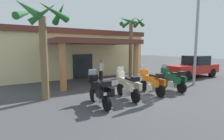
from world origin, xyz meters
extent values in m
plane|color=#424244|center=(0.00, 0.00, 0.00)|extent=(80.00, 80.00, 0.00)
cube|color=beige|center=(0.00, 10.51, 1.91)|extent=(13.54, 6.90, 3.83)
cube|color=#1E2328|center=(0.00, 7.00, 1.05)|extent=(1.80, 0.10, 2.10)
cube|color=brown|center=(0.00, 4.99, 3.11)|extent=(6.62, 4.15, 0.35)
cylinder|color=#B27042|center=(-2.91, 3.31, 1.47)|extent=(0.42, 0.42, 2.94)
cylinder|color=#B27042|center=(2.91, 3.31, 1.47)|extent=(0.42, 0.42, 2.94)
cube|color=brown|center=(0.00, 10.51, 4.05)|extent=(13.94, 7.30, 0.44)
cylinder|color=black|center=(-2.35, 0.32, 0.33)|extent=(0.20, 0.67, 0.66)
cylinder|color=black|center=(-2.49, -1.22, 0.33)|extent=(0.20, 0.67, 0.66)
cube|color=silver|center=(-2.42, -0.48, 0.37)|extent=(0.37, 0.59, 0.32)
cube|color=black|center=(-2.41, -0.33, 0.88)|extent=(0.40, 1.17, 0.34)
cube|color=black|center=(-2.44, -0.67, 1.10)|extent=(0.33, 0.62, 0.10)
cube|color=black|center=(-2.36, 0.30, 1.15)|extent=(0.46, 0.28, 0.36)
cube|color=#B2BCC6|center=(-2.35, 0.38, 1.43)|extent=(0.41, 0.15, 0.36)
cube|color=black|center=(-2.74, -1.05, 0.76)|extent=(0.22, 0.45, 0.36)
cube|color=black|center=(-2.22, -1.10, 0.76)|extent=(0.22, 0.45, 0.36)
cube|color=black|center=(-2.49, -1.17, 1.17)|extent=(0.39, 0.35, 0.22)
cylinder|color=black|center=(-0.54, 0.53, 0.33)|extent=(0.23, 0.67, 0.66)
cylinder|color=black|center=(-0.75, -1.01, 0.33)|extent=(0.23, 0.67, 0.66)
cube|color=silver|center=(-0.65, -0.27, 0.37)|extent=(0.39, 0.60, 0.32)
cube|color=beige|center=(-0.63, -0.12, 0.88)|extent=(0.45, 1.18, 0.34)
cube|color=black|center=(-0.67, -0.46, 1.10)|extent=(0.36, 0.63, 0.10)
cube|color=beige|center=(-0.54, 0.51, 1.15)|extent=(0.47, 0.30, 0.36)
cube|color=#B2BCC6|center=(-0.53, 0.59, 1.43)|extent=(0.41, 0.17, 0.36)
cube|color=beige|center=(-0.99, -0.83, 0.76)|extent=(0.24, 0.46, 0.36)
cube|color=beige|center=(-0.47, -0.90, 0.76)|extent=(0.24, 0.46, 0.36)
cube|color=black|center=(-0.74, -0.96, 1.17)|extent=(0.40, 0.37, 0.22)
cylinder|color=black|center=(1.23, 0.57, 0.33)|extent=(0.22, 0.67, 0.66)
cylinder|color=black|center=(1.03, -0.97, 0.33)|extent=(0.22, 0.67, 0.66)
cube|color=silver|center=(1.13, -0.22, 0.37)|extent=(0.39, 0.60, 0.32)
cube|color=orange|center=(1.15, -0.07, 0.88)|extent=(0.44, 1.18, 0.34)
cube|color=black|center=(1.10, -0.42, 1.10)|extent=(0.35, 0.63, 0.10)
cube|color=orange|center=(1.23, 0.55, 1.15)|extent=(0.47, 0.29, 0.36)
cube|color=#B2BCC6|center=(1.24, 0.63, 1.43)|extent=(0.41, 0.17, 0.36)
cube|color=orange|center=(0.79, -0.78, 0.76)|extent=(0.23, 0.46, 0.36)
cube|color=orange|center=(1.31, -0.85, 0.76)|extent=(0.23, 0.46, 0.36)
cube|color=black|center=(1.04, -0.92, 1.17)|extent=(0.40, 0.36, 0.22)
cylinder|color=black|center=(3.02, 0.53, 0.33)|extent=(0.24, 0.67, 0.66)
cylinder|color=black|center=(2.79, -1.01, 0.33)|extent=(0.24, 0.67, 0.66)
cube|color=silver|center=(2.90, -0.26, 0.37)|extent=(0.40, 0.60, 0.32)
cube|color=#19512D|center=(2.93, -0.12, 0.88)|extent=(0.47, 1.18, 0.34)
cube|color=black|center=(2.87, -0.46, 1.10)|extent=(0.37, 0.63, 0.10)
cube|color=#19512D|center=(3.02, 0.51, 1.15)|extent=(0.47, 0.30, 0.36)
cube|color=#B2BCC6|center=(3.03, 0.59, 1.43)|extent=(0.41, 0.18, 0.36)
cube|color=#19512D|center=(2.56, -0.82, 0.76)|extent=(0.24, 0.46, 0.36)
cube|color=#19512D|center=(3.07, -0.90, 0.76)|extent=(0.24, 0.46, 0.36)
cube|color=black|center=(2.80, -0.96, 1.17)|extent=(0.40, 0.37, 0.22)
cylinder|color=black|center=(0.48, 4.47, 0.44)|extent=(0.14, 0.14, 0.89)
cylinder|color=black|center=(0.40, 4.63, 0.44)|extent=(0.14, 0.14, 0.89)
cylinder|color=white|center=(0.44, 4.55, 1.20)|extent=(0.32, 0.32, 0.63)
cylinder|color=white|center=(0.53, 4.35, 1.23)|extent=(0.09, 0.09, 0.60)
cylinder|color=white|center=(0.34, 4.75, 1.23)|extent=(0.09, 0.09, 0.60)
sphere|color=tan|center=(0.44, 4.55, 1.67)|extent=(0.24, 0.24, 0.24)
cylinder|color=black|center=(10.19, 2.85, 0.40)|extent=(0.81, 0.29, 0.80)
cylinder|color=black|center=(10.10, 1.15, 0.40)|extent=(0.81, 0.29, 0.80)
cylinder|color=black|center=(6.80, 3.03, 0.40)|extent=(0.81, 0.29, 0.80)
cylinder|color=black|center=(6.70, 1.34, 0.40)|extent=(0.81, 0.29, 0.80)
cube|color=#B2231E|center=(8.45, 2.09, 0.77)|extent=(5.29, 2.18, 0.75)
cube|color=black|center=(8.95, 2.07, 1.55)|extent=(1.89, 1.84, 0.80)
cylinder|color=brown|center=(4.13, 5.52, 2.41)|extent=(0.33, 0.33, 4.83)
cone|color=#236028|center=(4.94, 5.38, 4.98)|extent=(0.64, 1.71, 0.86)
cone|color=#236028|center=(4.53, 6.24, 5.10)|extent=(1.55, 1.08, 1.21)
cone|color=#236028|center=(3.48, 6.03, 4.98)|extent=(1.33, 1.54, 0.87)
cone|color=#236028|center=(3.41, 5.11, 5.00)|extent=(1.14, 1.63, 0.90)
cone|color=#236028|center=(4.50, 4.78, 4.96)|extent=(1.66, 1.09, 0.79)
cylinder|color=brown|center=(-4.28, 1.92, 2.09)|extent=(0.36, 0.36, 4.18)
cone|color=#236028|center=(-3.43, 1.93, 4.39)|extent=(0.37, 1.70, 1.02)
cone|color=#236028|center=(-4.06, 2.74, 4.49)|extent=(1.61, 0.76, 1.32)
cone|color=#236028|center=(-4.97, 2.42, 4.33)|extent=(1.31, 1.61, 0.85)
cone|color=#236028|center=(-5.01, 1.48, 4.43)|extent=(1.17, 1.61, 1.15)
cone|color=#236028|center=(-3.90, 1.16, 4.33)|extent=(1.71, 1.09, 0.84)
cylinder|color=#99999E|center=(5.63, 0.04, 3.13)|extent=(0.18, 0.18, 6.27)
camera|label=1|loc=(-6.23, -7.50, 2.65)|focal=28.65mm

